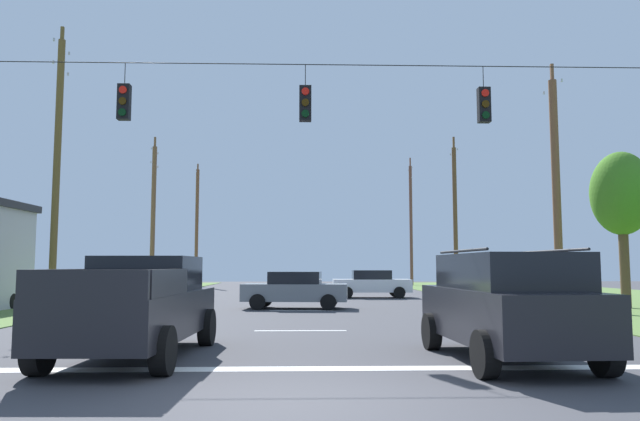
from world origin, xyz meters
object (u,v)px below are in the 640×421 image
(pickup_truck, at_px, (139,307))
(distant_car_far_parked, at_px, (295,289))
(suv_black, at_px, (506,304))
(utility_pole_far_left, at_px, (57,165))
(utility_pole_mid_right, at_px, (556,190))
(utility_pole_far_right, at_px, (455,217))
(utility_pole_near_left, at_px, (411,222))
(distant_car_crossing_white, at_px, (372,283))
(distant_car_oncoming, at_px, (3,289))
(utility_pole_distant_left, at_px, (197,226))
(tree_roadside_far_right, at_px, (621,195))
(overhead_signal_span, at_px, (301,174))
(utility_pole_distant_right, at_px, (153,215))

(pickup_truck, bearing_deg, distant_car_far_parked, 77.56)
(suv_black, relative_size, utility_pole_far_left, 0.43)
(utility_pole_mid_right, height_order, utility_pole_far_right, utility_pole_far_right)
(utility_pole_near_left, bearing_deg, distant_car_crossing_white, -106.40)
(distant_car_oncoming, height_order, utility_pole_mid_right, utility_pole_mid_right)
(distant_car_crossing_white, xyz_separation_m, utility_pole_mid_right, (6.55, -9.35, 4.09))
(utility_pole_far_right, bearing_deg, distant_car_oncoming, -152.23)
(distant_car_far_parked, xyz_separation_m, utility_pole_far_right, (10.20, 13.25, 4.15))
(distant_car_far_parked, relative_size, utility_pole_distant_left, 0.40)
(distant_car_crossing_white, distance_m, tree_roadside_far_right, 13.57)
(distant_car_oncoming, bearing_deg, suv_black, -42.21)
(distant_car_far_parked, relative_size, utility_pole_near_left, 0.38)
(utility_pole_far_left, xyz_separation_m, tree_roadside_far_right, (23.22, 0.77, -1.02))
(utility_pole_near_left, bearing_deg, distant_car_far_parked, -109.42)
(utility_pole_mid_right, bearing_deg, distant_car_oncoming, 174.54)
(suv_black, height_order, distant_car_crossing_white, suv_black)
(distant_car_crossing_white, distance_m, utility_pole_far_left, 17.38)
(utility_pole_near_left, relative_size, tree_roadside_far_right, 1.78)
(overhead_signal_span, height_order, suv_black, overhead_signal_span)
(overhead_signal_span, relative_size, utility_pole_distant_left, 1.75)
(distant_car_crossing_white, height_order, tree_roadside_far_right, tree_roadside_far_right)
(pickup_truck, distance_m, tree_roadside_far_right, 21.23)
(utility_pole_far_right, bearing_deg, utility_pole_far_left, -143.82)
(distant_car_oncoming, xyz_separation_m, utility_pole_far_left, (3.06, -2.42, 4.96))
(distant_car_oncoming, bearing_deg, utility_pole_distant_left, 83.14)
(utility_pole_mid_right, distance_m, utility_pole_distant_left, 35.88)
(utility_pole_mid_right, relative_size, utility_pole_distant_right, 1.01)
(distant_car_oncoming, height_order, utility_pole_far_left, utility_pole_far_left)
(distant_car_far_parked, height_order, utility_pole_mid_right, utility_pole_mid_right)
(overhead_signal_span, distance_m, utility_pole_far_right, 24.70)
(suv_black, bearing_deg, utility_pole_distant_left, 107.31)
(utility_pole_far_right, relative_size, utility_pole_far_left, 0.89)
(distant_car_crossing_white, xyz_separation_m, distant_car_oncoming, (-16.71, -7.12, 0.00))
(utility_pole_far_left, bearing_deg, utility_pole_near_left, 56.82)
(distant_car_crossing_white, height_order, utility_pole_distant_right, utility_pole_distant_right)
(utility_pole_far_left, distance_m, utility_pole_distant_right, 14.56)
(overhead_signal_span, xyz_separation_m, utility_pole_far_left, (-9.76, 8.19, 1.57))
(overhead_signal_span, height_order, utility_pole_distant_right, utility_pole_distant_right)
(pickup_truck, relative_size, utility_pole_near_left, 0.47)
(pickup_truck, distance_m, distant_car_far_parked, 13.39)
(distant_car_crossing_white, height_order, utility_pole_distant_left, utility_pole_distant_left)
(suv_black, relative_size, utility_pole_distant_right, 0.48)
(utility_pole_distant_left, bearing_deg, tree_roadside_far_right, -51.87)
(utility_pole_mid_right, distance_m, utility_pole_near_left, 29.97)
(suv_black, bearing_deg, distant_car_oncoming, 137.79)
(utility_pole_far_right, height_order, utility_pole_far_left, utility_pole_far_left)
(utility_pole_near_left, bearing_deg, utility_pole_distant_right, -141.33)
(utility_pole_far_right, bearing_deg, suv_black, -102.78)
(overhead_signal_span, xyz_separation_m, suv_black, (3.80, -4.46, -3.12))
(pickup_truck, relative_size, suv_black, 1.12)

